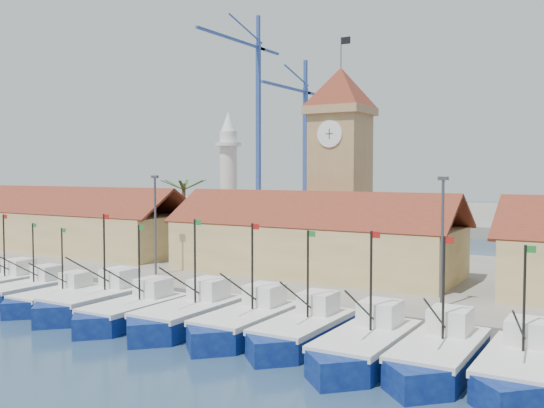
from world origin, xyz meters
The scene contains 21 objects.
ground centered at (0.00, 0.00, 0.00)m, with size 400.00×400.00×0.00m, color navy.
quay centered at (0.00, 24.00, 0.75)m, with size 140.00×32.00×1.50m, color gray.
terminal centered at (0.00, 110.00, 1.00)m, with size 240.00×80.00×2.00m, color gray.
boat_1 centered at (-18.55, 3.13, 0.71)m, with size 3.32×9.09×6.87m.
boat_2 centered at (-14.04, 2.38, 0.69)m, with size 3.24×8.88×6.72m.
boat_3 centered at (-9.86, 2.74, 0.83)m, with size 3.88×10.62×8.03m.
boat_4 centered at (-5.38, 1.87, 0.77)m, with size 3.59×9.84×7.44m.
boat_5 centered at (-0.99, 2.70, 0.83)m, with size 3.85×10.56×7.99m.
boat_6 centered at (3.49, 3.14, 0.81)m, with size 3.79×10.38×7.86m.
boat_7 centered at (7.62, 3.26, 0.78)m, with size 3.65×9.99×7.56m.
boat_8 centered at (12.32, 2.06, 0.81)m, with size 3.80×10.42×7.88m.
boat_9 centered at (16.38, 2.47, 0.80)m, with size 3.74×10.26×7.76m.
boat_10 centered at (20.53, 2.49, 0.78)m, with size 3.63×9.93×7.52m.
hall_left centered at (-32.00, 20.00, 3.99)m, with size 31.20×10.13×7.61m.
hall_center centered at (0.00, 20.00, 3.99)m, with size 27.04×10.13×7.61m.
clock_tower centered at (0.00, 26.00, 11.96)m, with size 5.80×5.80×22.70m.
minaret centered at (-15.00, 28.00, 9.73)m, with size 3.00×3.00×16.30m.
palm_tree centered at (-20.00, 26.00, 6.25)m, with size 5.60×5.03×8.39m.
lamp_posts centered at (0.50, 12.00, 6.48)m, with size 80.70×0.25×9.03m.
crane_blue_far centered at (-57.06, 100.38, 29.01)m, with size 1.00×35.38×48.30m.
crane_blue_near centered at (-46.69, 106.69, 22.45)m, with size 1.00×31.09×37.09m.
Camera 1 is at (25.07, -29.71, 10.86)m, focal length 40.00 mm.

